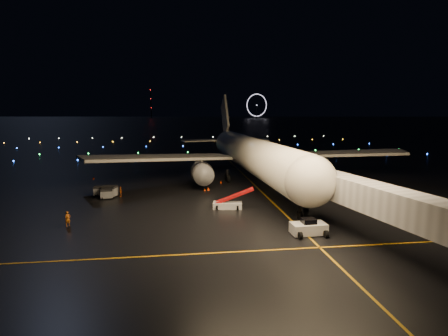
{
  "coord_description": "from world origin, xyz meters",
  "views": [
    {
      "loc": [
        -2.33,
        -42.86,
        13.94
      ],
      "look_at": [
        4.83,
        12.0,
        5.0
      ],
      "focal_mm": 28.0,
      "sensor_mm": 36.0,
      "label": 1
    }
  ],
  "objects_px": {
    "airliner": "(248,135)",
    "baggage_cart_2": "(110,191)",
    "baggage_cart_0": "(100,191)",
    "pushback_tug": "(308,226)",
    "crew_a": "(68,219)",
    "baggage_cart_1": "(107,194)",
    "belt_loader": "(227,199)",
    "crew_c": "(121,192)"
  },
  "relations": [
    {
      "from": "airliner",
      "to": "baggage_cart_2",
      "type": "distance_m",
      "value": 29.62
    },
    {
      "from": "airliner",
      "to": "baggage_cart_0",
      "type": "distance_m",
      "value": 30.85
    },
    {
      "from": "pushback_tug",
      "to": "baggage_cart_2",
      "type": "distance_m",
      "value": 33.7
    },
    {
      "from": "airliner",
      "to": "crew_a",
      "type": "bearing_deg",
      "value": -138.35
    },
    {
      "from": "baggage_cart_1",
      "to": "baggage_cart_2",
      "type": "relative_size",
      "value": 0.85
    },
    {
      "from": "baggage_cart_1",
      "to": "baggage_cart_2",
      "type": "distance_m",
      "value": 1.31
    },
    {
      "from": "pushback_tug",
      "to": "crew_a",
      "type": "bearing_deg",
      "value": 164.89
    },
    {
      "from": "belt_loader",
      "to": "baggage_cart_2",
      "type": "relative_size",
      "value": 2.83
    },
    {
      "from": "pushback_tug",
      "to": "belt_loader",
      "type": "bearing_deg",
      "value": 120.7
    },
    {
      "from": "pushback_tug",
      "to": "crew_c",
      "type": "height_order",
      "value": "pushback_tug"
    },
    {
      "from": "crew_a",
      "to": "baggage_cart_0",
      "type": "relative_size",
      "value": 1.0
    },
    {
      "from": "pushback_tug",
      "to": "baggage_cart_0",
      "type": "distance_m",
      "value": 35.73
    },
    {
      "from": "pushback_tug",
      "to": "crew_c",
      "type": "bearing_deg",
      "value": 136.57
    },
    {
      "from": "crew_a",
      "to": "airliner",
      "type": "bearing_deg",
      "value": -1.87
    },
    {
      "from": "crew_c",
      "to": "baggage_cart_0",
      "type": "height_order",
      "value": "crew_c"
    },
    {
      "from": "airliner",
      "to": "baggage_cart_0",
      "type": "xyz_separation_m",
      "value": [
        -27.39,
        -11.42,
        -8.46
      ]
    },
    {
      "from": "crew_c",
      "to": "baggage_cart_2",
      "type": "distance_m",
      "value": 1.71
    },
    {
      "from": "airliner",
      "to": "pushback_tug",
      "type": "bearing_deg",
      "value": -92.05
    },
    {
      "from": "airliner",
      "to": "belt_loader",
      "type": "xyz_separation_m",
      "value": [
        -7.28,
        -21.89,
        -7.77
      ]
    },
    {
      "from": "airliner",
      "to": "belt_loader",
      "type": "distance_m",
      "value": 24.34
    },
    {
      "from": "pushback_tug",
      "to": "baggage_cart_0",
      "type": "relative_size",
      "value": 2.11
    },
    {
      "from": "belt_loader",
      "to": "baggage_cart_2",
      "type": "distance_m",
      "value": 20.61
    },
    {
      "from": "belt_loader",
      "to": "crew_a",
      "type": "distance_m",
      "value": 21.29
    },
    {
      "from": "airliner",
      "to": "belt_loader",
      "type": "relative_size",
      "value": 10.66
    },
    {
      "from": "baggage_cart_0",
      "to": "baggage_cart_1",
      "type": "distance_m",
      "value": 2.71
    },
    {
      "from": "crew_c",
      "to": "baggage_cart_1",
      "type": "distance_m",
      "value": 2.35
    },
    {
      "from": "crew_a",
      "to": "baggage_cart_1",
      "type": "distance_m",
      "value": 13.77
    },
    {
      "from": "airliner",
      "to": "baggage_cart_1",
      "type": "bearing_deg",
      "value": -154.93
    },
    {
      "from": "crew_c",
      "to": "baggage_cart_0",
      "type": "distance_m",
      "value": 3.67
    },
    {
      "from": "airliner",
      "to": "baggage_cart_1",
      "type": "height_order",
      "value": "airliner"
    },
    {
      "from": "pushback_tug",
      "to": "crew_a",
      "type": "relative_size",
      "value": 2.1
    },
    {
      "from": "crew_a",
      "to": "baggage_cart_1",
      "type": "bearing_deg",
      "value": 35.47
    },
    {
      "from": "airliner",
      "to": "crew_a",
      "type": "xyz_separation_m",
      "value": [
        -27.86,
        -27.3,
        -8.31
      ]
    },
    {
      "from": "belt_loader",
      "to": "crew_c",
      "type": "bearing_deg",
      "value": 160.26
    },
    {
      "from": "airliner",
      "to": "crew_a",
      "type": "height_order",
      "value": "airliner"
    },
    {
      "from": "belt_loader",
      "to": "crew_c",
      "type": "relative_size",
      "value": 3.65
    },
    {
      "from": "baggage_cart_0",
      "to": "baggage_cart_1",
      "type": "bearing_deg",
      "value": -55.35
    },
    {
      "from": "baggage_cart_0",
      "to": "baggage_cart_1",
      "type": "relative_size",
      "value": 1.02
    },
    {
      "from": "pushback_tug",
      "to": "baggage_cart_2",
      "type": "relative_size",
      "value": 1.83
    },
    {
      "from": "crew_a",
      "to": "crew_c",
      "type": "relative_size",
      "value": 1.13
    },
    {
      "from": "baggage_cart_1",
      "to": "crew_a",
      "type": "bearing_deg",
      "value": -106.95
    },
    {
      "from": "pushback_tug",
      "to": "belt_loader",
      "type": "relative_size",
      "value": 0.65
    }
  ]
}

